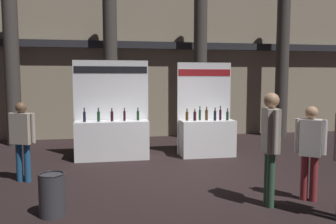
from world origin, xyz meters
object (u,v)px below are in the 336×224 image
Objects in this scene: exhibitor_booth_1 at (207,133)px; visitor_3 at (310,145)px; trash_bin at (52,195)px; visitor_4 at (22,135)px; visitor_0 at (270,139)px; exhibitor_booth_0 at (112,135)px.

exhibitor_booth_1 reaches higher than visitor_3.
trash_bin is at bearing -144.60° from visitor_3.
trash_bin is at bearing -39.73° from visitor_4.
visitor_0 reaches higher than trash_bin.
exhibitor_booth_1 is (2.51, -0.08, -0.01)m from exhibitor_booth_0.
exhibitor_booth_0 is 1.59× the size of visitor_4.
visitor_0 is at bearing -3.00° from trash_bin.
exhibitor_booth_1 is 3.74m from visitor_0.
trash_bin is 0.35× the size of visitor_0.
trash_bin is at bearing -134.37° from exhibitor_booth_1.
visitor_0 reaches higher than visitor_3.
visitor_3 is (3.23, -3.69, 0.33)m from exhibitor_booth_0.
exhibitor_booth_1 is 1.36× the size of visitor_0.
visitor_3 is at bearing 4.89° from visitor_4.
trash_bin is 0.41× the size of visitor_3.
visitor_4 is (-1.78, -1.71, 0.33)m from exhibitor_booth_0.
exhibitor_booth_0 is 2.49m from visitor_4.
visitor_0 is 4.73m from visitor_4.
exhibitor_booth_0 reaches higher than trash_bin.
visitor_0 is at bearing -56.99° from exhibitor_booth_0.
visitor_4 is (-4.29, -1.62, 0.34)m from exhibitor_booth_1.
visitor_3 is at bearing -48.75° from exhibitor_booth_0.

